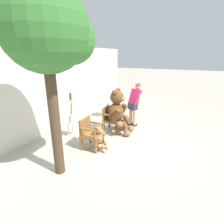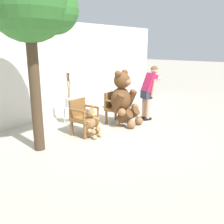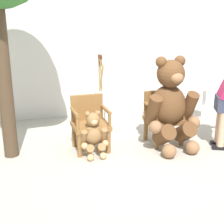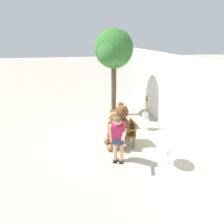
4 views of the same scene
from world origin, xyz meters
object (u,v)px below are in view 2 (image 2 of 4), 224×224
at_px(teddy_bear_small, 91,123).
at_px(person_visitor, 149,88).
at_px(wooden_chair_right, 115,107).
at_px(wooden_chair_left, 83,116).
at_px(white_stool, 70,111).
at_px(patio_tree, 33,3).
at_px(teddy_bear_large, 123,98).
at_px(brush_bucket, 69,100).
at_px(round_side_table, 120,96).

height_order(teddy_bear_small, person_visitor, person_visitor).
bearing_deg(wooden_chair_right, wooden_chair_left, 179.99).
bearing_deg(teddy_bear_small, white_stool, 72.59).
bearing_deg(wooden_chair_left, patio_tree, -179.31).
bearing_deg(patio_tree, teddy_bear_large, -5.82).
height_order(wooden_chair_left, wooden_chair_right, same).
bearing_deg(teddy_bear_large, person_visitor, -16.40).
distance_m(wooden_chair_left, patio_tree, 2.66).
bearing_deg(teddy_bear_small, wooden_chair_right, 12.68).
relative_size(white_stool, brush_bucket, 0.48).
distance_m(wooden_chair_right, person_visitor, 1.13).
xyz_separation_m(wooden_chair_left, teddy_bear_small, (0.01, -0.28, -0.12)).
relative_size(person_visitor, round_side_table, 2.15).
bearing_deg(teddy_bear_large, white_stool, 126.17).
height_order(wooden_chair_right, brush_bucket, brush_bucket).
height_order(person_visitor, patio_tree, patio_tree).
bearing_deg(person_visitor, patio_tree, 171.28).
relative_size(teddy_bear_small, round_side_table, 0.98).
distance_m(wooden_chair_left, teddy_bear_small, 0.30).
relative_size(teddy_bear_large, round_side_table, 2.06).
bearing_deg(wooden_chair_right, patio_tree, -179.67).
bearing_deg(wooden_chair_left, person_visitor, -13.65).
bearing_deg(teddy_bear_large, teddy_bear_small, -179.15).
distance_m(white_stool, brush_bucket, 0.30).
bearing_deg(wooden_chair_right, round_side_table, 32.75).
height_order(wooden_chair_left, brush_bucket, brush_bucket).
distance_m(teddy_bear_small, person_visitor, 2.23).
distance_m(white_stool, patio_tree, 3.09).
xyz_separation_m(wooden_chair_left, brush_bucket, (0.39, 0.94, 0.19)).
height_order(wooden_chair_right, patio_tree, patio_tree).
relative_size(wooden_chair_right, patio_tree, 0.23).
bearing_deg(brush_bucket, person_visitor, -39.64).
relative_size(wooden_chair_right, teddy_bear_large, 0.58).
bearing_deg(round_side_table, teddy_bear_large, -139.31).
xyz_separation_m(person_visitor, brush_bucket, (-1.76, 1.46, -0.26)).
xyz_separation_m(brush_bucket, round_side_table, (2.12, -0.13, -0.21)).
bearing_deg(teddy_bear_large, wooden_chair_left, 168.31).
distance_m(wooden_chair_right, round_side_table, 1.49).
relative_size(brush_bucket, round_side_table, 1.32).
relative_size(teddy_bear_small, brush_bucket, 0.75).
xyz_separation_m(teddy_bear_small, person_visitor, (2.14, -0.24, 0.57)).
relative_size(teddy_bear_large, person_visitor, 0.96).
relative_size(wooden_chair_left, teddy_bear_large, 0.58).
bearing_deg(wooden_chair_right, teddy_bear_small, -167.32).
relative_size(wooden_chair_left, person_visitor, 0.55).
distance_m(teddy_bear_small, round_side_table, 2.73).
bearing_deg(teddy_bear_large, wooden_chair_right, 92.81).
bearing_deg(teddy_bear_small, round_side_table, 23.51).
relative_size(wooden_chair_right, white_stool, 1.87).
bearing_deg(teddy_bear_small, patio_tree, 167.19).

